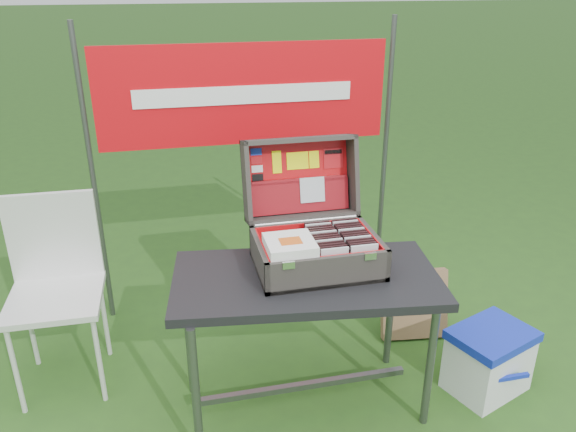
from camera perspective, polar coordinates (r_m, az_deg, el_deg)
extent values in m
plane|color=#284E1A|center=(2.78, 0.18, -20.02)|extent=(80.00, 80.00, 0.00)
cube|color=black|center=(2.44, 1.84, -6.47)|extent=(1.21, 0.71, 0.04)
cylinder|color=#59595B|center=(2.40, -9.31, -17.84)|extent=(0.04, 0.04, 0.67)
cylinder|color=#59595B|center=(2.62, 14.27, -14.21)|extent=(0.04, 0.04, 0.67)
cylinder|color=#59595B|center=(2.76, -10.05, -11.73)|extent=(0.04, 0.04, 0.67)
cylinder|color=#59595B|center=(2.95, 10.38, -9.14)|extent=(0.04, 0.04, 0.67)
cube|color=#59595B|center=(2.77, 1.68, -16.83)|extent=(0.99, 0.03, 0.03)
cube|color=#403B37|center=(2.49, 2.93, -5.03)|extent=(0.53, 0.38, 0.02)
cube|color=#403B37|center=(2.31, 4.18, -5.77)|extent=(0.53, 0.02, 0.14)
cube|color=#403B37|center=(2.61, 1.89, -2.02)|extent=(0.53, 0.02, 0.14)
cube|color=#403B37|center=(2.41, -2.94, -4.41)|extent=(0.02, 0.38, 0.14)
cube|color=#403B37|center=(2.53, 8.56, -3.15)|extent=(0.02, 0.38, 0.14)
cube|color=red|center=(2.48, 2.94, -4.76)|extent=(0.49, 0.34, 0.01)
cube|color=silver|center=(2.23, 0.06, -5.02)|extent=(0.05, 0.01, 0.03)
cube|color=silver|center=(2.32, 8.37, -4.06)|extent=(0.05, 0.01, 0.03)
cylinder|color=silver|center=(2.59, 1.85, -0.50)|extent=(0.48, 0.02, 0.02)
cube|color=#403B37|center=(2.69, 0.96, 3.98)|extent=(0.53, 0.11, 0.38)
cube|color=#403B37|center=(2.62, 1.09, 7.76)|extent=(0.53, 0.14, 0.05)
cube|color=#403B37|center=(2.66, 1.46, -0.01)|extent=(0.53, 0.14, 0.05)
cube|color=#403B37|center=(2.58, -4.26, 3.41)|extent=(0.02, 0.23, 0.40)
cube|color=#403B37|center=(2.70, 6.57, 4.23)|extent=(0.02, 0.23, 0.40)
cube|color=red|center=(2.68, 1.03, 3.95)|extent=(0.49, 0.08, 0.33)
cube|color=red|center=(2.31, 4.09, -5.38)|extent=(0.49, 0.01, 0.12)
cube|color=red|center=(2.60, 1.97, -1.94)|extent=(0.49, 0.01, 0.12)
cube|color=red|center=(2.40, -2.63, -4.15)|extent=(0.01, 0.34, 0.12)
cube|color=red|center=(2.53, 8.29, -2.97)|extent=(0.01, 0.34, 0.12)
cube|color=maroon|center=(2.67, 1.22, 2.03)|extent=(0.47, 0.07, 0.16)
cube|color=maroon|center=(2.66, 1.17, 3.64)|extent=(0.46, 0.02, 0.02)
cube|color=silver|center=(2.66, 2.48, 2.68)|extent=(0.12, 0.04, 0.12)
cube|color=#1933B2|center=(2.62, -3.26, 6.53)|extent=(0.05, 0.01, 0.03)
cube|color=red|center=(2.62, -3.20, 5.66)|extent=(0.05, 0.01, 0.03)
cube|color=white|center=(2.63, -3.15, 4.80)|extent=(0.05, 0.01, 0.03)
cube|color=black|center=(2.63, -3.10, 3.93)|extent=(0.05, 0.01, 0.03)
cube|color=#F7FA06|center=(2.64, -1.14, 5.49)|extent=(0.04, 0.03, 0.10)
cube|color=#F7FA06|center=(2.66, 0.98, 5.64)|extent=(0.10, 0.02, 0.08)
cube|color=#F7FA06|center=(2.68, 2.67, 5.75)|extent=(0.05, 0.02, 0.08)
cube|color=red|center=(2.71, 4.62, 5.88)|extent=(0.10, 0.02, 0.09)
cube|color=black|center=(2.71, 4.60, 6.51)|extent=(0.09, 0.01, 0.02)
cube|color=silver|center=(2.33, 4.73, -4.77)|extent=(0.12, 0.01, 0.14)
cube|color=black|center=(2.35, 4.58, -4.53)|extent=(0.12, 0.01, 0.14)
cube|color=black|center=(2.37, 4.43, -4.30)|extent=(0.12, 0.01, 0.14)
cube|color=black|center=(2.39, 4.28, -4.07)|extent=(0.12, 0.01, 0.14)
cube|color=silver|center=(2.40, 4.13, -3.85)|extent=(0.12, 0.01, 0.14)
cube|color=black|center=(2.42, 3.99, -3.63)|extent=(0.12, 0.01, 0.14)
cube|color=black|center=(2.44, 3.85, -3.41)|extent=(0.12, 0.01, 0.14)
cube|color=black|center=(2.46, 3.71, -3.19)|extent=(0.12, 0.01, 0.14)
cube|color=silver|center=(2.48, 3.57, -2.98)|extent=(0.12, 0.01, 0.14)
cube|color=black|center=(2.49, 3.44, -2.77)|extent=(0.12, 0.01, 0.14)
cube|color=black|center=(2.51, 3.30, -2.57)|extent=(0.12, 0.01, 0.14)
cube|color=black|center=(2.53, 3.17, -2.37)|extent=(0.12, 0.01, 0.14)
cube|color=silver|center=(2.55, 3.04, -2.17)|extent=(0.12, 0.01, 0.14)
cube|color=black|center=(2.57, 2.92, -1.97)|extent=(0.12, 0.01, 0.14)
cube|color=silver|center=(2.37, 7.70, -4.41)|extent=(0.12, 0.01, 0.14)
cube|color=black|center=(2.39, 7.53, -4.18)|extent=(0.12, 0.01, 0.14)
cube|color=black|center=(2.41, 7.36, -3.96)|extent=(0.12, 0.01, 0.14)
cube|color=black|center=(2.42, 7.19, -3.74)|extent=(0.12, 0.01, 0.14)
cube|color=silver|center=(2.44, 7.03, -3.52)|extent=(0.12, 0.01, 0.14)
cube|color=black|center=(2.46, 6.87, -3.30)|extent=(0.12, 0.01, 0.14)
cube|color=black|center=(2.48, 6.71, -3.09)|extent=(0.12, 0.01, 0.14)
cube|color=black|center=(2.49, 6.55, -2.88)|extent=(0.12, 0.01, 0.14)
cube|color=silver|center=(2.51, 6.39, -2.68)|extent=(0.12, 0.01, 0.14)
cube|color=black|center=(2.53, 6.24, -2.47)|extent=(0.12, 0.01, 0.14)
cube|color=black|center=(2.55, 6.09, -2.27)|extent=(0.12, 0.01, 0.14)
cube|color=black|center=(2.57, 5.94, -2.08)|extent=(0.12, 0.01, 0.14)
cube|color=silver|center=(2.58, 5.79, -1.88)|extent=(0.12, 0.01, 0.14)
cube|color=black|center=(2.60, 5.65, -1.69)|extent=(0.12, 0.01, 0.14)
cube|color=white|center=(2.33, 0.20, -3.30)|extent=(0.20, 0.20, 0.00)
cube|color=white|center=(2.33, 0.20, -3.19)|extent=(0.20, 0.20, 0.00)
cube|color=white|center=(2.33, 0.20, -3.08)|extent=(0.20, 0.20, 0.00)
cube|color=white|center=(2.32, 0.20, -2.97)|extent=(0.20, 0.20, 0.00)
cube|color=white|center=(2.32, 0.20, -2.86)|extent=(0.20, 0.20, 0.00)
cube|color=white|center=(2.32, 0.20, -2.75)|extent=(0.20, 0.20, 0.00)
cube|color=white|center=(2.32, 0.20, -2.64)|extent=(0.20, 0.20, 0.00)
cube|color=white|center=(2.32, 0.20, -2.53)|extent=(0.20, 0.20, 0.00)
cube|color=#D85919|center=(2.31, 0.26, -2.54)|extent=(0.09, 0.07, 0.00)
cube|color=white|center=(3.02, 19.63, -13.96)|extent=(0.43, 0.38, 0.29)
cube|color=#142AB8|center=(2.92, 20.08, -11.33)|extent=(0.46, 0.41, 0.05)
cube|color=#142AB8|center=(2.90, 21.35, -15.09)|extent=(0.23, 0.02, 0.02)
cube|color=silver|center=(2.92, -22.59, -7.80)|extent=(0.44, 0.44, 0.03)
cube|color=silver|center=(2.99, -22.75, -1.90)|extent=(0.43, 0.04, 0.45)
cylinder|color=silver|center=(2.94, -25.95, -13.91)|extent=(0.02, 0.02, 0.48)
cylinder|color=silver|center=(2.86, -18.65, -13.59)|extent=(0.02, 0.02, 0.48)
cylinder|color=silver|center=(3.23, -24.70, -10.05)|extent=(0.02, 0.02, 0.48)
cylinder|color=silver|center=(3.16, -18.16, -9.65)|extent=(0.02, 0.02, 0.48)
cylinder|color=silver|center=(3.03, -26.11, -2.36)|extent=(0.02, 0.02, 0.45)
cylinder|color=silver|center=(2.96, -19.25, -1.79)|extent=(0.02, 0.02, 0.45)
cube|color=olive|center=(3.28, 12.68, -8.71)|extent=(0.39, 0.21, 0.39)
cylinder|color=#59595B|center=(3.26, -19.12, 3.17)|extent=(0.03, 0.03, 1.70)
cylinder|color=#59595B|center=(3.49, 9.76, 5.46)|extent=(0.03, 0.03, 1.70)
cube|color=#BF0810|center=(3.15, -4.41, 12.21)|extent=(1.60, 0.02, 0.55)
cube|color=white|center=(3.13, -4.38, 12.17)|extent=(1.20, 0.00, 0.10)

